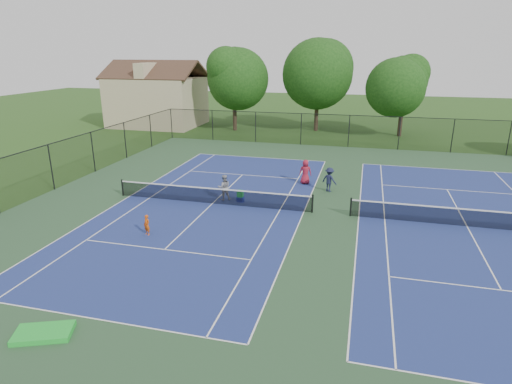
% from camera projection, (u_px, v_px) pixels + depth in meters
% --- Properties ---
extents(ground, '(140.00, 140.00, 0.00)m').
position_uv_depth(ground, '(331.00, 214.00, 23.81)').
color(ground, '#234716').
rests_on(ground, ground).
extents(court_pad, '(36.00, 36.00, 0.01)m').
position_uv_depth(court_pad, '(331.00, 214.00, 23.81)').
color(court_pad, '#2B4D30').
rests_on(court_pad, ground).
extents(tennis_court_left, '(12.00, 23.83, 1.07)m').
position_uv_depth(tennis_court_left, '(212.00, 202.00, 25.44)').
color(tennis_court_left, navy).
rests_on(tennis_court_left, ground).
extents(tennis_court_right, '(12.00, 23.83, 1.07)m').
position_uv_depth(tennis_court_right, '(467.00, 225.00, 22.12)').
color(tennis_court_right, navy).
rests_on(tennis_court_right, ground).
extents(perimeter_fence, '(36.08, 36.08, 3.02)m').
position_uv_depth(perimeter_fence, '(333.00, 187.00, 23.31)').
color(perimeter_fence, black).
rests_on(perimeter_fence, ground).
extents(tree_back_a, '(6.80, 6.80, 9.15)m').
position_uv_depth(tree_back_a, '(234.00, 76.00, 47.05)').
color(tree_back_a, '#2D2116').
rests_on(tree_back_a, ground).
extents(tree_back_b, '(7.60, 7.60, 10.03)m').
position_uv_depth(tree_back_b, '(318.00, 71.00, 46.57)').
color(tree_back_b, '#2D2116').
rests_on(tree_back_b, ground).
extents(tree_back_c, '(6.00, 6.00, 8.40)m').
position_uv_depth(tree_back_c, '(404.00, 83.00, 43.87)').
color(tree_back_c, '#2D2116').
rests_on(tree_back_c, ground).
extents(clapboard_house, '(10.80, 8.10, 7.65)m').
position_uv_depth(clapboard_house, '(157.00, 99.00, 51.27)').
color(clapboard_house, tan).
rests_on(clapboard_house, ground).
extents(child_player, '(0.45, 0.38, 1.04)m').
position_uv_depth(child_player, '(147.00, 225.00, 21.02)').
color(child_player, '#D64E0E').
rests_on(child_player, ground).
extents(instructor, '(0.95, 0.86, 1.59)m').
position_uv_depth(instructor, '(224.00, 187.00, 25.89)').
color(instructor, '#979799').
rests_on(instructor, ground).
extents(bystander_b, '(1.19, 1.00, 1.59)m').
position_uv_depth(bystander_b, '(329.00, 180.00, 27.45)').
color(bystander_b, '#1B203C').
rests_on(bystander_b, ground).
extents(bystander_c, '(0.89, 0.65, 1.68)m').
position_uv_depth(bystander_c, '(305.00, 172.00, 29.04)').
color(bystander_c, maroon).
rests_on(bystander_c, ground).
extents(ball_crate, '(0.45, 0.36, 0.31)m').
position_uv_depth(ball_crate, '(240.00, 199.00, 25.77)').
color(ball_crate, navy).
rests_on(ball_crate, ground).
extents(ball_hopper, '(0.38, 0.32, 0.40)m').
position_uv_depth(ball_hopper, '(240.00, 194.00, 25.65)').
color(ball_hopper, green).
rests_on(ball_hopper, ball_crate).
extents(green_tarp, '(2.01, 1.58, 0.18)m').
position_uv_depth(green_tarp, '(43.00, 333.00, 13.66)').
color(green_tarp, green).
rests_on(green_tarp, ground).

